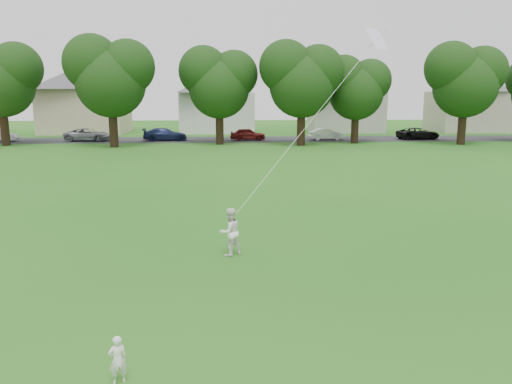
{
  "coord_description": "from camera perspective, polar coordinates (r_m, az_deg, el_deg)",
  "views": [
    {
      "loc": [
        1.22,
        -10.49,
        4.79
      ],
      "look_at": [
        1.93,
        2.0,
        2.3
      ],
      "focal_mm": 35.0,
      "sensor_mm": 36.0,
      "label": 1
    }
  ],
  "objects": [
    {
      "name": "ground",
      "position": [
        11.6,
        -9.25,
        -13.29
      ],
      "size": [
        160.0,
        160.0,
        0.0
      ],
      "primitive_type": "plane",
      "color": "#155413",
      "rests_on": "ground"
    },
    {
      "name": "street",
      "position": [
        52.72,
        -4.59,
        6.0
      ],
      "size": [
        90.0,
        7.0,
        0.01
      ],
      "primitive_type": "cube",
      "color": "#2D2D30",
      "rests_on": "ground"
    },
    {
      "name": "toddler",
      "position": [
        9.06,
        -15.54,
        -17.98
      ],
      "size": [
        0.37,
        0.31,
        0.85
      ],
      "primitive_type": "imported",
      "rotation": [
        0.0,
        0.0,
        3.56
      ],
      "color": "white",
      "rests_on": "ground"
    },
    {
      "name": "older_boy",
      "position": [
        14.93,
        -3.0,
        -4.57
      ],
      "size": [
        0.89,
        0.84,
        1.45
      ],
      "primitive_type": "imported",
      "rotation": [
        0.0,
        0.0,
        3.71
      ],
      "color": "white",
      "rests_on": "ground"
    },
    {
      "name": "kite",
      "position": [
        16.52,
        6.2,
        7.96
      ],
      "size": [
        3.21,
        2.42,
        8.64
      ],
      "color": "white",
      "rests_on": "ground"
    },
    {
      "name": "tree_row",
      "position": [
        46.67,
        -2.04,
        12.99
      ],
      "size": [
        80.92,
        8.18,
        10.14
      ],
      "color": "black",
      "rests_on": "ground"
    },
    {
      "name": "parked_cars",
      "position": [
        51.81,
        -7.73,
        6.53
      ],
      "size": [
        54.22,
        2.49,
        1.29
      ],
      "color": "black",
      "rests_on": "ground"
    },
    {
      "name": "house_row",
      "position": [
        62.54,
        -5.65,
        11.24
      ],
      "size": [
        77.61,
        13.98,
        9.58
      ],
      "color": "silver",
      "rests_on": "ground"
    }
  ]
}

